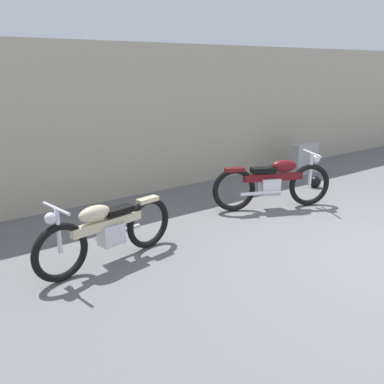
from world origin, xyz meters
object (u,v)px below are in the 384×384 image
at_px(stone_marker, 305,159).
at_px(helmet, 315,182).
at_px(motorcycle_maroon, 274,182).
at_px(motorcycle_cream, 107,231).

relative_size(stone_marker, helmet, 2.99).
bearing_deg(stone_marker, motorcycle_maroon, -152.22).
distance_m(helmet, motorcycle_cream, 5.06).
height_order(helmet, motorcycle_cream, motorcycle_cream).
xyz_separation_m(helmet, motorcycle_maroon, (-1.70, -0.40, 0.35)).
bearing_deg(motorcycle_cream, helmet, 177.92).
height_order(stone_marker, helmet, stone_marker).
xyz_separation_m(helmet, motorcycle_cream, (-5.01, -0.66, 0.32)).
bearing_deg(helmet, motorcycle_cream, -172.45).
distance_m(motorcycle_cream, motorcycle_maroon, 3.32).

